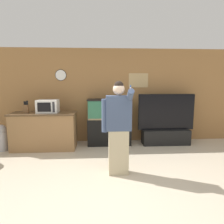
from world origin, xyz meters
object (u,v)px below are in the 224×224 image
knife_block (26,109)px  person_standing (118,127)px  microwave (48,106)px  trash_bin (2,137)px  counter_island (44,131)px  aquarium_on_stand (109,122)px  tv_on_stand (166,130)px

knife_block → person_standing: size_ratio=0.18×
microwave → person_standing: bearing=-43.5°
trash_bin → knife_block: bearing=2.3°
counter_island → aquarium_on_stand: bearing=9.3°
counter_island → knife_block: bearing=-174.4°
person_standing → trash_bin: person_standing is taller
knife_block → microwave: bearing=8.5°
knife_block → aquarium_on_stand: 2.13m
aquarium_on_stand → trash_bin: size_ratio=1.90×
microwave → trash_bin: 1.38m
microwave → person_standing: size_ratio=0.30×
person_standing → trash_bin: 3.18m
person_standing → trash_bin: bearing=152.5°
knife_block → person_standing: bearing=-34.5°
aquarium_on_stand → tv_on_stand: (1.54, -0.09, -0.22)m
person_standing → counter_island: bearing=139.0°
trash_bin → person_standing: bearing=-27.5°
counter_island → person_standing: size_ratio=0.93×
trash_bin → tv_on_stand: bearing=3.3°
knife_block → aquarium_on_stand: bearing=8.6°
counter_island → tv_on_stand: bearing=3.2°
tv_on_stand → person_standing: bearing=-130.9°
person_standing → tv_on_stand: bearing=49.1°
microwave → tv_on_stand: (3.10, 0.14, -0.69)m
microwave → tv_on_stand: bearing=2.7°
counter_island → trash_bin: bearing=-176.4°
microwave → aquarium_on_stand: bearing=8.6°
tv_on_stand → person_standing: (-1.47, -1.69, 0.50)m
aquarium_on_stand → person_standing: bearing=-87.5°
microwave → knife_block: bearing=-171.5°
tv_on_stand → trash_bin: (-4.24, -0.25, -0.07)m
tv_on_stand → trash_bin: size_ratio=2.35×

